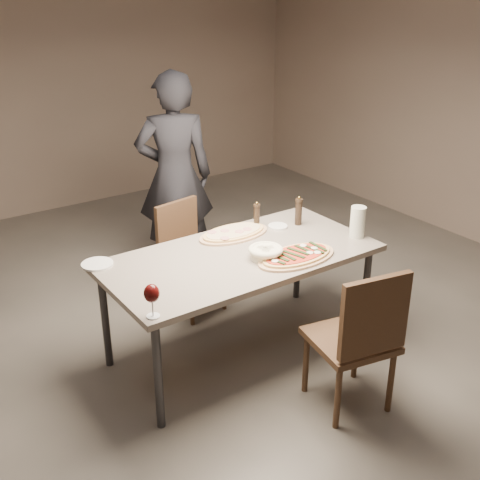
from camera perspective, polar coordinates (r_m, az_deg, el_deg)
room at (r=3.70m, az=0.00°, el=7.82°), size 7.00×7.00×7.00m
dining_table at (r=3.95m, az=0.00°, el=-2.08°), size 1.80×0.90×0.75m
zucchini_pizza at (r=3.88m, az=5.40°, el=-1.51°), size 0.57×0.32×0.05m
ham_pizza at (r=4.20m, az=-0.60°, el=0.66°), size 0.54×0.30×0.04m
bread_basket at (r=3.85m, az=2.45°, el=-1.14°), size 0.22×0.22×0.08m
oil_dish at (r=4.34m, az=3.60°, el=1.30°), size 0.14×0.14×0.02m
pepper_mill_left at (r=4.32m, az=1.60°, el=2.38°), size 0.05×0.05×0.19m
pepper_mill_right at (r=4.38m, az=5.58°, el=2.73°), size 0.06×0.06×0.22m
carafe at (r=4.22m, az=11.10°, el=1.69°), size 0.11×0.11×0.22m
wine_glass at (r=3.20m, az=-8.37°, el=-5.13°), size 0.09×0.09×0.19m
side_plate at (r=3.88m, az=-13.38°, el=-2.23°), size 0.20×0.20×0.01m
chair_near at (r=3.56m, az=11.31°, el=-8.76°), size 0.53×0.53×0.95m
chair_far at (r=4.64m, az=-5.12°, el=-1.01°), size 0.47×0.47×0.85m
diner at (r=5.09m, az=-6.22°, el=6.05°), size 0.76×0.65×1.75m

